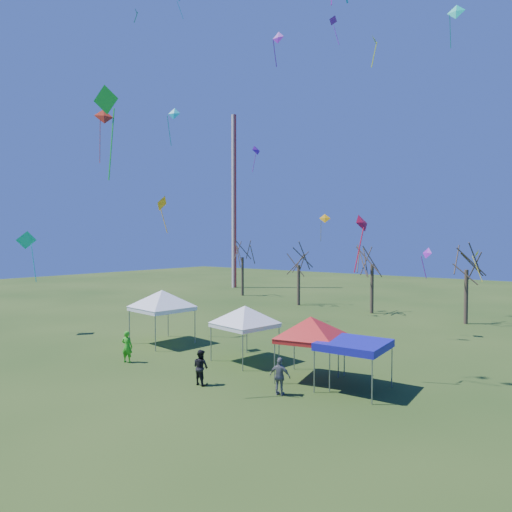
# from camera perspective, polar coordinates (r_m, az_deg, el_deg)

# --- Properties ---
(ground) EXTENTS (140.00, 140.00, 0.00)m
(ground) POSITION_cam_1_polar(r_m,az_deg,el_deg) (23.47, -5.76, -15.16)
(ground) COLOR #234014
(ground) RESTS_ON ground
(radio_mast) EXTENTS (0.70, 0.70, 25.00)m
(radio_mast) POSITION_cam_1_polar(r_m,az_deg,el_deg) (66.66, -2.77, 6.80)
(radio_mast) COLOR silver
(radio_mast) RESTS_ON ground
(tree_0) EXTENTS (3.83, 3.83, 8.44)m
(tree_0) POSITION_cam_1_polar(r_m,az_deg,el_deg) (56.75, -1.70, 1.56)
(tree_0) COLOR #3D2D21
(tree_0) RESTS_ON ground
(tree_1) EXTENTS (3.42, 3.42, 7.54)m
(tree_1) POSITION_cam_1_polar(r_m,az_deg,el_deg) (48.56, 5.36, 0.66)
(tree_1) COLOR #3D2D21
(tree_1) RESTS_ON ground
(tree_2) EXTENTS (3.71, 3.71, 8.18)m
(tree_2) POSITION_cam_1_polar(r_m,az_deg,el_deg) (44.30, 14.33, 1.12)
(tree_2) COLOR #3D2D21
(tree_2) RESTS_ON ground
(tree_3) EXTENTS (3.59, 3.59, 7.91)m
(tree_3) POSITION_cam_1_polar(r_m,az_deg,el_deg) (41.29, 24.86, 0.65)
(tree_3) COLOR #3D2D21
(tree_3) RESTS_ON ground
(tent_white_west) EXTENTS (4.67, 4.67, 4.14)m
(tent_white_west) POSITION_cam_1_polar(r_m,az_deg,el_deg) (31.18, -11.68, -4.64)
(tent_white_west) COLOR gray
(tent_white_west) RESTS_ON ground
(tent_white_mid) EXTENTS (4.12, 4.12, 3.68)m
(tent_white_mid) POSITION_cam_1_polar(r_m,az_deg,el_deg) (26.12, -1.40, -6.70)
(tent_white_mid) COLOR gray
(tent_white_mid) RESTS_ON ground
(tent_red) EXTENTS (4.01, 4.01, 3.63)m
(tent_red) POSITION_cam_1_polar(r_m,az_deg,el_deg) (22.90, 6.84, -8.05)
(tent_red) COLOR gray
(tent_red) RESTS_ON ground
(tent_blue) EXTENTS (3.10, 3.10, 2.27)m
(tent_blue) POSITION_cam_1_polar(r_m,az_deg,el_deg) (21.84, 12.14, -10.83)
(tent_blue) COLOR gray
(tent_blue) RESTS_ON ground
(person_green) EXTENTS (0.77, 0.64, 1.79)m
(person_green) POSITION_cam_1_polar(r_m,az_deg,el_deg) (27.26, -15.81, -10.85)
(person_green) COLOR green
(person_green) RESTS_ON ground
(person_dark) EXTENTS (0.84, 0.67, 1.69)m
(person_dark) POSITION_cam_1_polar(r_m,az_deg,el_deg) (22.58, -6.93, -13.63)
(person_dark) COLOR black
(person_dark) RESTS_ON ground
(person_grey) EXTENTS (1.05, 0.61, 1.68)m
(person_grey) POSITION_cam_1_polar(r_m,az_deg,el_deg) (21.06, 3.01, -14.79)
(person_grey) COLOR slate
(person_grey) RESTS_ON ground
(kite_5) EXTENTS (1.28, 0.71, 4.15)m
(kite_5) POSITION_cam_1_polar(r_m,az_deg,el_deg) (21.93, -18.16, 17.90)
(kite_5) COLOR green
(kite_5) RESTS_ON ground
(kite_17) EXTENTS (0.63, 0.99, 2.85)m
(kite_17) POSITION_cam_1_polar(r_m,az_deg,el_deg) (22.61, 13.13, 3.90)
(kite_17) COLOR red
(kite_17) RESTS_ON ground
(kite_13) EXTENTS (1.27, 1.13, 2.72)m
(kite_13) POSITION_cam_1_polar(r_m,az_deg,el_deg) (44.73, 8.59, 4.65)
(kite_13) COLOR orange
(kite_13) RESTS_ON ground
(kite_3) EXTENTS (1.32, 0.79, 3.08)m
(kite_3) POSITION_cam_1_polar(r_m,az_deg,el_deg) (40.70, 23.72, 26.16)
(kite_3) COLOR #0DD1A5
(kite_3) RESTS_ON ground
(kite_2) EXTENTS (0.75, 1.22, 2.86)m
(kite_2) POSITION_cam_1_polar(r_m,az_deg,el_deg) (49.75, 0.03, 13.07)
(kite_2) COLOR purple
(kite_2) RESTS_ON ground
(kite_8) EXTENTS (1.26, 1.52, 3.90)m
(kite_8) POSITION_cam_1_polar(r_m,az_deg,el_deg) (35.43, -18.50, 16.20)
(kite_8) COLOR red
(kite_8) RESTS_ON ground
(kite_18) EXTENTS (0.45, 0.73, 1.78)m
(kite_18) POSITION_cam_1_polar(r_m,az_deg,el_deg) (27.41, 14.63, 24.55)
(kite_18) COLOR #E3FF1A
(kite_18) RESTS_ON ground
(kite_26) EXTENTS (0.96, 1.04, 2.61)m
(kite_26) POSITION_cam_1_polar(r_m,az_deg,el_deg) (46.33, 9.63, 26.96)
(kite_26) COLOR #681BC1
(kite_26) RESTS_ON ground
(kite_7) EXTENTS (1.13, 0.98, 3.04)m
(kite_7) POSITION_cam_1_polar(r_m,az_deg,el_deg) (39.65, -10.25, 17.04)
(kite_7) COLOR #0DBAC8
(kite_7) RESTS_ON ground
(kite_24) EXTENTS (0.89, 0.52, 2.30)m
(kite_24) POSITION_cam_1_polar(r_m,az_deg,el_deg) (34.44, 2.75, 25.54)
(kite_24) COLOR purple
(kite_24) RESTS_ON ground
(kite_20) EXTENTS (0.50, 0.56, 1.28)m
(kite_20) POSITION_cam_1_polar(r_m,az_deg,el_deg) (44.43, -14.74, 27.42)
(kite_20) COLOR green
(kite_20) RESTS_ON ground
(kite_1) EXTENTS (0.80, 1.14, 2.35)m
(kite_1) POSITION_cam_1_polar(r_m,az_deg,el_deg) (29.14, -11.72, 6.44)
(kite_1) COLOR yellow
(kite_1) RESTS_ON ground
(kite_22) EXTENTS (0.72, 0.69, 2.29)m
(kite_22) POSITION_cam_1_polar(r_m,az_deg,el_deg) (34.94, 25.85, 0.07)
(kite_22) COLOR yellow
(kite_22) RESTS_ON ground
(kite_19) EXTENTS (0.90, 0.72, 2.27)m
(kite_19) POSITION_cam_1_polar(r_m,az_deg,el_deg) (34.80, 20.56, 0.26)
(kite_19) COLOR purple
(kite_19) RESTS_ON ground
(kite_14) EXTENTS (1.03, 1.53, 3.81)m
(kite_14) POSITION_cam_1_polar(r_m,az_deg,el_deg) (37.54, -26.79, 1.77)
(kite_14) COLOR #0DCDAD
(kite_14) RESTS_ON ground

